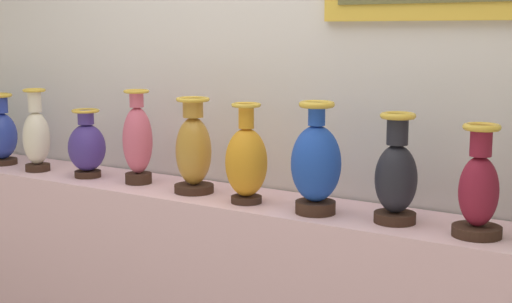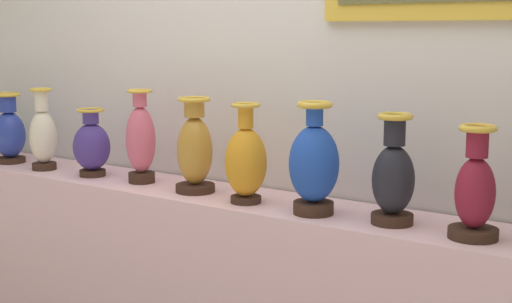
% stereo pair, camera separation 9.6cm
% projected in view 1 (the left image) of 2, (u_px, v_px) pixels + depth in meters
% --- Properties ---
extents(back_wall, '(6.24, 0.14, 3.04)m').
position_uv_depth(back_wall, '(293.00, 43.00, 2.96)').
color(back_wall, silver).
rests_on(back_wall, ground_plane).
extents(vase_cobalt, '(0.15, 0.15, 0.35)m').
position_uv_depth(vase_cobalt, '(1.00, 134.00, 3.58)').
color(vase_cobalt, '#382319').
rests_on(vase_cobalt, display_shelf).
extents(vase_ivory, '(0.12, 0.12, 0.38)m').
position_uv_depth(vase_ivory, '(36.00, 136.00, 3.40)').
color(vase_ivory, '#382319').
rests_on(vase_ivory, display_shelf).
extents(vase_indigo, '(0.16, 0.16, 0.30)m').
position_uv_depth(vase_indigo, '(87.00, 147.00, 3.26)').
color(vase_indigo, '#382319').
rests_on(vase_indigo, display_shelf).
extents(vase_rose, '(0.13, 0.13, 0.40)m').
position_uv_depth(vase_rose, '(138.00, 141.00, 3.12)').
color(vase_rose, '#382319').
rests_on(vase_rose, display_shelf).
extents(vase_ochre, '(0.16, 0.16, 0.38)m').
position_uv_depth(vase_ochre, '(194.00, 150.00, 2.95)').
color(vase_ochre, '#382319').
rests_on(vase_ochre, display_shelf).
extents(vase_amber, '(0.16, 0.16, 0.38)m').
position_uv_depth(vase_amber, '(247.00, 161.00, 2.76)').
color(vase_amber, '#382319').
rests_on(vase_amber, display_shelf).
extents(vase_sapphire, '(0.18, 0.18, 0.40)m').
position_uv_depth(vase_sapphire, '(316.00, 164.00, 2.60)').
color(vase_sapphire, '#382319').
rests_on(vase_sapphire, display_shelf).
extents(vase_onyx, '(0.14, 0.14, 0.37)m').
position_uv_depth(vase_onyx, '(396.00, 176.00, 2.48)').
color(vase_onyx, '#382319').
rests_on(vase_onyx, display_shelf).
extents(vase_burgundy, '(0.16, 0.16, 0.36)m').
position_uv_depth(vase_burgundy, '(479.00, 190.00, 2.31)').
color(vase_burgundy, '#382319').
rests_on(vase_burgundy, display_shelf).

